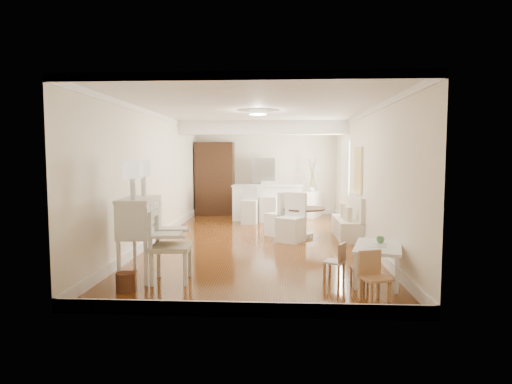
# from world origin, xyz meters

# --- Properties ---
(room) EXTENTS (9.00, 9.04, 2.82)m
(room) POSITION_xyz_m (0.04, 0.32, 1.98)
(room) COLOR brown
(room) RESTS_ON ground
(secretary_bureau) EXTENTS (1.03, 1.05, 1.24)m
(secretary_bureau) POSITION_xyz_m (-1.70, -2.94, 0.62)
(secretary_bureau) COLOR silver
(secretary_bureau) RESTS_ON ground
(gustavian_armchair) EXTENTS (0.66, 0.66, 1.07)m
(gustavian_armchair) POSITION_xyz_m (-1.16, -3.13, 0.54)
(gustavian_armchair) COLOR beige
(gustavian_armchair) RESTS_ON ground
(wicker_basket) EXTENTS (0.29, 0.29, 0.26)m
(wicker_basket) POSITION_xyz_m (-1.69, -3.62, 0.13)
(wicker_basket) COLOR #532D1A
(wicker_basket) RESTS_ON ground
(kids_table) EXTENTS (0.92, 1.23, 0.55)m
(kids_table) POSITION_xyz_m (1.90, -2.98, 0.27)
(kids_table) COLOR white
(kids_table) RESTS_ON ground
(kids_chair_a) EXTENTS (0.25, 0.25, 0.51)m
(kids_chair_a) POSITION_xyz_m (1.60, -3.17, 0.25)
(kids_chair_a) COLOR #A56E4B
(kids_chair_a) RESTS_ON ground
(kids_chair_b) EXTENTS (0.38, 0.38, 0.58)m
(kids_chair_b) POSITION_xyz_m (1.27, -2.93, 0.29)
(kids_chair_b) COLOR #966544
(kids_chair_b) RESTS_ON ground
(kids_chair_c) EXTENTS (0.41, 0.41, 0.66)m
(kids_chair_c) POSITION_xyz_m (1.65, -3.93, 0.33)
(kids_chair_c) COLOR tan
(kids_chair_c) RESTS_ON ground
(banquette) EXTENTS (0.52, 1.60, 0.98)m
(banquette) POSITION_xyz_m (1.99, 0.50, 0.49)
(banquette) COLOR silver
(banquette) RESTS_ON ground
(dining_table) EXTENTS (1.28, 1.28, 0.68)m
(dining_table) POSITION_xyz_m (1.00, 0.54, 0.34)
(dining_table) COLOR #462516
(dining_table) RESTS_ON ground
(slip_chair_near) EXTENTS (0.70, 0.71, 1.06)m
(slip_chair_near) POSITION_xyz_m (0.69, -0.04, 0.53)
(slip_chair_near) COLOR white
(slip_chair_near) RESTS_ON ground
(slip_chair_far) EXTENTS (0.71, 0.71, 1.04)m
(slip_chair_far) POSITION_xyz_m (0.44, 0.65, 0.52)
(slip_chair_far) COLOR white
(slip_chair_far) RESTS_ON ground
(breakfast_counter) EXTENTS (2.05, 0.65, 1.03)m
(breakfast_counter) POSITION_xyz_m (0.10, 3.10, 0.52)
(breakfast_counter) COLOR white
(breakfast_counter) RESTS_ON ground
(bar_stool_left) EXTENTS (0.45, 0.45, 1.04)m
(bar_stool_left) POSITION_xyz_m (-0.38, 2.37, 0.52)
(bar_stool_left) COLOR silver
(bar_stool_left) RESTS_ON ground
(bar_stool_right) EXTENTS (0.50, 0.50, 1.15)m
(bar_stool_right) POSITION_xyz_m (0.14, 2.72, 0.58)
(bar_stool_right) COLOR silver
(bar_stool_right) RESTS_ON ground
(pantry_cabinet) EXTENTS (1.20, 0.60, 2.30)m
(pantry_cabinet) POSITION_xyz_m (-1.60, 4.18, 1.15)
(pantry_cabinet) COLOR #381E11
(pantry_cabinet) RESTS_ON ground
(fridge) EXTENTS (0.75, 0.65, 1.80)m
(fridge) POSITION_xyz_m (0.30, 4.15, 0.90)
(fridge) COLOR silver
(fridge) RESTS_ON ground
(sideboard) EXTENTS (0.64, 0.90, 0.79)m
(sideboard) POSITION_xyz_m (1.45, 3.82, 0.40)
(sideboard) COLOR white
(sideboard) RESTS_ON ground
(pencil_cup) EXTENTS (0.15, 0.15, 0.09)m
(pencil_cup) POSITION_xyz_m (1.97, -2.79, 0.59)
(pencil_cup) COLOR #5C9F65
(pencil_cup) RESTS_ON kids_table
(branch_vase) EXTENTS (0.19, 0.19, 0.18)m
(branch_vase) POSITION_xyz_m (1.43, 3.78, 0.88)
(branch_vase) COLOR silver
(branch_vase) RESTS_ON sideboard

